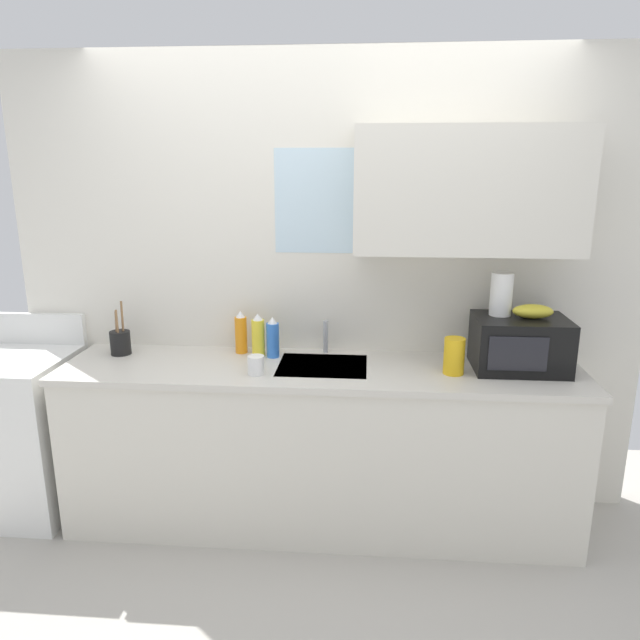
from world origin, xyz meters
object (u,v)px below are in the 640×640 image
at_px(microwave, 520,344).
at_px(cereal_canister, 454,356).
at_px(banana_bunch, 533,311).
at_px(dish_soap_bottle_yellow, 258,336).
at_px(utensil_crock, 120,342).
at_px(mug_white, 256,365).
at_px(dish_soap_bottle_blue, 273,338).
at_px(dish_soap_bottle_orange, 241,333).
at_px(paper_towel_roll, 501,294).
at_px(stove_range, 20,433).

xyz_separation_m(microwave, cereal_canister, (-0.34, -0.10, -0.04)).
height_order(banana_bunch, dish_soap_bottle_yellow, banana_bunch).
bearing_deg(microwave, utensil_crock, 178.08).
height_order(mug_white, utensil_crock, utensil_crock).
xyz_separation_m(dish_soap_bottle_blue, dish_soap_bottle_orange, (-0.19, 0.06, 0.01)).
xyz_separation_m(paper_towel_roll, dish_soap_bottle_orange, (-1.37, 0.10, -0.27)).
height_order(stove_range, paper_towel_roll, paper_towel_roll).
height_order(microwave, dish_soap_bottle_yellow, microwave).
relative_size(microwave, dish_soap_bottle_orange, 1.93).
bearing_deg(utensil_crock, paper_towel_roll, -0.56).
distance_m(dish_soap_bottle_blue, dish_soap_bottle_orange, 0.20).
bearing_deg(mug_white, cereal_canister, 5.23).
bearing_deg(dish_soap_bottle_yellow, utensil_crock, -177.81).
relative_size(banana_bunch, mug_white, 2.11).
bearing_deg(banana_bunch, cereal_canister, -165.62).
relative_size(dish_soap_bottle_yellow, utensil_crock, 0.80).
height_order(dish_soap_bottle_orange, mug_white, dish_soap_bottle_orange).
bearing_deg(dish_soap_bottle_orange, paper_towel_roll, -4.26).
distance_m(banana_bunch, dish_soap_bottle_blue, 1.35).
bearing_deg(dish_soap_bottle_blue, cereal_canister, -11.40).
bearing_deg(utensil_crock, dish_soap_bottle_orange, 7.11).
distance_m(stove_range, dish_soap_bottle_yellow, 1.46).
xyz_separation_m(microwave, dish_soap_bottle_orange, (-1.47, 0.15, -0.02)).
bearing_deg(stove_range, mug_white, -5.91).
bearing_deg(dish_soap_bottle_blue, mug_white, -98.12).
distance_m(banana_bunch, utensil_crock, 2.19).
xyz_separation_m(paper_towel_roll, dish_soap_bottle_yellow, (-1.26, 0.05, -0.27)).
height_order(banana_bunch, dish_soap_bottle_blue, banana_bunch).
height_order(paper_towel_roll, dish_soap_bottle_yellow, paper_towel_roll).
bearing_deg(stove_range, paper_towel_roll, 2.12).
relative_size(stove_range, cereal_canister, 5.86).
bearing_deg(banana_bunch, dish_soap_bottle_blue, 176.13).
xyz_separation_m(dish_soap_bottle_blue, cereal_canister, (0.94, -0.19, -0.01)).
xyz_separation_m(dish_soap_bottle_orange, utensil_crock, (-0.66, -0.08, -0.04)).
distance_m(dish_soap_bottle_yellow, cereal_canister, 1.04).
xyz_separation_m(paper_towel_roll, cereal_canister, (-0.24, -0.15, -0.29)).
xyz_separation_m(dish_soap_bottle_yellow, mug_white, (0.04, -0.29, -0.06)).
bearing_deg(dish_soap_bottle_yellow, microwave, -4.22).
bearing_deg(utensil_crock, mug_white, -17.87).
xyz_separation_m(paper_towel_roll, dish_soap_bottle_blue, (-1.18, 0.04, -0.28)).
relative_size(stove_range, paper_towel_roll, 4.91).
xyz_separation_m(stove_range, mug_white, (1.39, -0.14, 0.49)).
relative_size(banana_bunch, dish_soap_bottle_yellow, 0.84).
distance_m(microwave, dish_soap_bottle_orange, 1.48).
relative_size(mug_white, utensil_crock, 0.32).
height_order(microwave, dish_soap_bottle_orange, microwave).
bearing_deg(mug_white, dish_soap_bottle_blue, 81.88).
bearing_deg(dish_soap_bottle_orange, microwave, -5.96).
bearing_deg(dish_soap_bottle_orange, utensil_crock, -172.89).
relative_size(microwave, utensil_crock, 1.55).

